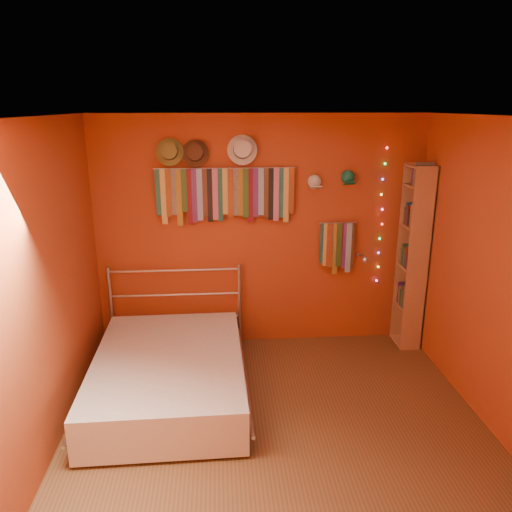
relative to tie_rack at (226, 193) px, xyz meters
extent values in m
plane|color=brown|center=(0.37, -1.68, -1.71)|extent=(3.50, 3.50, 0.00)
cube|color=maroon|center=(0.37, 0.07, -0.46)|extent=(3.50, 0.02, 2.50)
cube|color=maroon|center=(2.12, -1.68, -0.46)|extent=(0.02, 3.50, 2.50)
cube|color=maroon|center=(-1.38, -1.68, -0.46)|extent=(0.02, 3.50, 2.50)
cube|color=white|center=(0.37, -1.68, 0.79)|extent=(3.50, 3.50, 0.02)
cylinder|color=#B6B6BB|center=(0.00, 0.02, 0.25)|extent=(1.45, 0.01, 0.01)
cube|color=#175146|center=(-0.69, 0.01, 0.01)|extent=(0.06, 0.01, 0.48)
cube|color=#D0C653|center=(-0.63, 0.00, -0.03)|extent=(0.06, 0.01, 0.57)
cube|color=brown|center=(-0.58, -0.01, 0.01)|extent=(0.06, 0.01, 0.49)
cube|color=navy|center=(-0.53, 0.01, 0.01)|extent=(0.06, 0.01, 0.47)
cube|color=olive|center=(-0.48, 0.00, -0.04)|extent=(0.06, 0.01, 0.59)
cube|color=#1F4F20|center=(-0.42, -0.01, 0.03)|extent=(0.06, 0.01, 0.44)
cube|color=maroon|center=(-0.37, 0.01, -0.04)|extent=(0.06, 0.01, 0.58)
cube|color=#431A69|center=(-0.32, 0.00, -0.03)|extent=(0.06, 0.01, 0.55)
cube|color=#7790D4|center=(-0.26, -0.01, -0.02)|extent=(0.06, 0.01, 0.53)
cube|color=#52281B|center=(-0.21, 0.01, 0.00)|extent=(0.06, 0.01, 0.50)
cube|color=black|center=(-0.16, 0.00, -0.03)|extent=(0.06, 0.01, 0.55)
cube|color=#B85C7B|center=(-0.11, -0.01, -0.01)|extent=(0.06, 0.01, 0.53)
cube|color=#195A4F|center=(-0.05, 0.01, -0.02)|extent=(0.06, 0.01, 0.55)
cube|color=#B29947|center=(0.00, 0.00, 0.01)|extent=(0.06, 0.01, 0.47)
cube|color=maroon|center=(0.05, -0.01, -0.01)|extent=(0.06, 0.01, 0.51)
cube|color=#171353|center=(0.10, 0.01, 0.01)|extent=(0.06, 0.01, 0.49)
cube|color=brown|center=(0.16, 0.00, 0.01)|extent=(0.06, 0.01, 0.49)
cube|color=#224E1F|center=(0.21, -0.01, -0.01)|extent=(0.06, 0.01, 0.51)
cube|color=maroon|center=(0.26, 0.01, -0.03)|extent=(0.06, 0.01, 0.57)
cube|color=#3A1860|center=(0.32, 0.00, 0.00)|extent=(0.06, 0.01, 0.51)
cube|color=#6996BC|center=(0.37, -0.01, 0.01)|extent=(0.06, 0.01, 0.49)
cube|color=#53391B|center=(0.42, 0.01, -0.01)|extent=(0.06, 0.01, 0.52)
cube|color=black|center=(0.47, 0.00, -0.02)|extent=(0.06, 0.01, 0.54)
cube|color=#B55A8B|center=(0.53, -0.01, -0.03)|extent=(0.06, 0.01, 0.55)
cube|color=#1B5D5F|center=(0.58, 0.01, -0.01)|extent=(0.06, 0.01, 0.52)
cube|color=#C7B54F|center=(0.63, 0.00, -0.03)|extent=(0.06, 0.01, 0.57)
cube|color=maroon|center=(0.68, -0.01, 0.01)|extent=(0.06, 0.01, 0.48)
cylinder|color=#B6B6BB|center=(1.20, 0.02, -0.34)|extent=(0.40, 0.01, 0.01)
cube|color=#194F59|center=(1.04, 0.01, -0.56)|extent=(0.06, 0.01, 0.44)
cube|color=gold|center=(1.07, 0.00, -0.58)|extent=(0.06, 0.01, 0.48)
cube|color=maroon|center=(1.11, -0.01, -0.58)|extent=(0.06, 0.01, 0.47)
cube|color=#131455|center=(1.14, 0.01, -0.59)|extent=(0.06, 0.01, 0.49)
cube|color=olive|center=(1.18, 0.00, -0.63)|extent=(0.06, 0.01, 0.57)
cube|color=#27491D|center=(1.22, -0.01, -0.58)|extent=(0.06, 0.01, 0.48)
cube|color=#650F0F|center=(1.25, 0.01, -0.59)|extent=(0.06, 0.01, 0.49)
cube|color=#471A68|center=(1.29, 0.00, -0.59)|extent=(0.06, 0.01, 0.51)
cube|color=#73AACD|center=(1.32, -0.01, -0.62)|extent=(0.06, 0.01, 0.55)
cube|color=#472A17|center=(1.36, 0.01, -0.60)|extent=(0.06, 0.01, 0.51)
cylinder|color=olive|center=(-0.55, 0.01, 0.42)|extent=(0.28, 0.07, 0.27)
cylinder|color=olive|center=(-0.55, -0.04, 0.43)|extent=(0.16, 0.14, 0.18)
cylinder|color=#332314|center=(-0.55, -0.02, 0.42)|extent=(0.17, 0.06, 0.17)
cylinder|color=#4A2D1A|center=(-0.30, 0.01, 0.40)|extent=(0.28, 0.07, 0.27)
cylinder|color=#4A2D1A|center=(-0.30, -0.04, 0.41)|extent=(0.16, 0.14, 0.18)
cylinder|color=black|center=(-0.30, -0.02, 0.41)|extent=(0.17, 0.06, 0.17)
cylinder|color=silver|center=(0.18, 0.01, 0.43)|extent=(0.30, 0.08, 0.30)
cylinder|color=silver|center=(0.18, -0.05, 0.45)|extent=(0.18, 0.15, 0.20)
cylinder|color=black|center=(0.18, -0.02, 0.44)|extent=(0.18, 0.06, 0.18)
ellipsoid|color=silver|center=(0.93, 0.02, 0.11)|extent=(0.16, 0.12, 0.16)
cube|color=silver|center=(0.93, -0.08, 0.06)|extent=(0.12, 0.08, 0.05)
ellipsoid|color=#1B7C5A|center=(1.28, 0.02, 0.15)|extent=(0.16, 0.12, 0.16)
cube|color=#1B7C5A|center=(1.28, -0.08, 0.10)|extent=(0.12, 0.09, 0.05)
sphere|color=#FF3333|center=(1.68, 0.03, 0.44)|extent=(0.02, 0.02, 0.02)
sphere|color=#33FF4C|center=(1.67, 0.03, 0.28)|extent=(0.02, 0.02, 0.02)
sphere|color=#4C66FF|center=(1.66, 0.03, 0.12)|extent=(0.02, 0.02, 0.02)
sphere|color=yellow|center=(1.65, 0.03, -0.04)|extent=(0.02, 0.02, 0.02)
sphere|color=#FF4CCC|center=(1.68, 0.03, -0.20)|extent=(0.02, 0.02, 0.02)
sphere|color=#FF3333|center=(1.69, 0.03, -0.37)|extent=(0.02, 0.02, 0.02)
sphere|color=#33FF4C|center=(1.67, 0.03, -0.53)|extent=(0.02, 0.02, 0.02)
sphere|color=#4C66FF|center=(1.67, 0.03, -0.69)|extent=(0.02, 0.02, 0.02)
sphere|color=yellow|center=(1.68, 0.03, -0.85)|extent=(0.02, 0.02, 0.02)
sphere|color=#FF4CCC|center=(1.67, 0.03, -1.01)|extent=(0.02, 0.02, 0.02)
cylinder|color=#B6B6BB|center=(1.45, 0.05, -0.71)|extent=(0.04, 0.03, 0.04)
cylinder|color=#B6B6BB|center=(1.45, -0.08, -0.68)|extent=(0.01, 0.26, 0.08)
sphere|color=white|center=(1.45, -0.21, -0.69)|extent=(0.07, 0.07, 0.07)
cube|color=#A9734C|center=(1.99, -0.31, -0.71)|extent=(0.24, 0.02, 2.00)
cube|color=#A9734C|center=(1.99, 0.01, -0.71)|extent=(0.24, 0.02, 2.00)
cube|color=#A9734C|center=(2.11, -0.15, -0.71)|extent=(0.02, 0.34, 2.00)
cube|color=#A9734C|center=(1.99, -0.15, -1.69)|extent=(0.24, 0.32, 0.02)
cube|color=#A9734C|center=(1.99, -0.15, -1.26)|extent=(0.24, 0.32, 0.02)
cube|color=#A9734C|center=(1.99, -0.15, -0.81)|extent=(0.24, 0.32, 0.02)
cube|color=#A9734C|center=(1.99, -0.15, -0.36)|extent=(0.24, 0.32, 0.02)
cube|color=#A9734C|center=(1.99, -0.15, 0.07)|extent=(0.24, 0.32, 0.02)
cube|color=#A9734C|center=(1.99, -0.15, 0.27)|extent=(0.24, 0.32, 0.02)
cylinder|color=#B6B6BB|center=(-1.25, -0.03, -1.24)|extent=(0.04, 0.04, 0.94)
cylinder|color=#B6B6BB|center=(0.13, -0.03, -1.24)|extent=(0.04, 0.04, 0.94)
cylinder|color=#B6B6BB|center=(-0.56, -0.03, -1.36)|extent=(1.38, 0.02, 0.02)
cylinder|color=#B6B6BB|center=(-0.56, -0.03, -1.09)|extent=(1.38, 0.02, 0.02)
cylinder|color=#B6B6BB|center=(-0.56, -0.03, -0.82)|extent=(1.38, 0.02, 0.02)
cube|color=beige|center=(-0.56, -1.02, -1.49)|extent=(1.35, 1.90, 0.38)
cylinder|color=#B6B6BB|center=(-1.25, -1.02, -1.51)|extent=(0.06, 1.88, 0.03)
cylinder|color=#B6B6BB|center=(0.13, -1.02, -1.51)|extent=(0.06, 1.88, 0.03)
camera|label=1|loc=(-0.08, -5.11, 0.87)|focal=35.00mm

